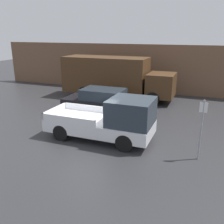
{
  "coord_description": "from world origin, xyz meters",
  "views": [
    {
      "loc": [
        5.22,
        -9.96,
        4.95
      ],
      "look_at": [
        0.8,
        1.32,
        1.06
      ],
      "focal_mm": 40.0,
      "sensor_mm": 36.0,
      "label": 1
    }
  ],
  "objects_px": {
    "car": "(102,101)",
    "newspaper_box": "(108,84)",
    "delivery_truck": "(113,76)",
    "pickup_truck": "(110,120)",
    "parking_sign": "(201,127)"
  },
  "relations": [
    {
      "from": "car",
      "to": "delivery_truck",
      "type": "xyz_separation_m",
      "value": [
        -0.68,
        3.82,
        0.91
      ]
    },
    {
      "from": "car",
      "to": "pickup_truck",
      "type": "bearing_deg",
      "value": -60.69
    },
    {
      "from": "parking_sign",
      "to": "newspaper_box",
      "type": "relative_size",
      "value": 2.58
    },
    {
      "from": "delivery_truck",
      "to": "newspaper_box",
      "type": "bearing_deg",
      "value": 119.84
    },
    {
      "from": "pickup_truck",
      "to": "delivery_truck",
      "type": "height_order",
      "value": "delivery_truck"
    },
    {
      "from": "car",
      "to": "delivery_truck",
      "type": "bearing_deg",
      "value": 100.12
    },
    {
      "from": "parking_sign",
      "to": "newspaper_box",
      "type": "bearing_deg",
      "value": 127.9
    },
    {
      "from": "pickup_truck",
      "to": "newspaper_box",
      "type": "distance_m",
      "value": 11.07
    },
    {
      "from": "car",
      "to": "newspaper_box",
      "type": "bearing_deg",
      "value": 108.85
    },
    {
      "from": "car",
      "to": "delivery_truck",
      "type": "height_order",
      "value": "delivery_truck"
    },
    {
      "from": "delivery_truck",
      "to": "newspaper_box",
      "type": "height_order",
      "value": "delivery_truck"
    },
    {
      "from": "parking_sign",
      "to": "car",
      "type": "bearing_deg",
      "value": 145.48
    },
    {
      "from": "car",
      "to": "parking_sign",
      "type": "distance_m",
      "value": 7.45
    },
    {
      "from": "pickup_truck",
      "to": "parking_sign",
      "type": "bearing_deg",
      "value": -7.23
    },
    {
      "from": "pickup_truck",
      "to": "delivery_truck",
      "type": "xyz_separation_m",
      "value": [
        -2.75,
        7.51,
        0.72
      ]
    }
  ]
}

